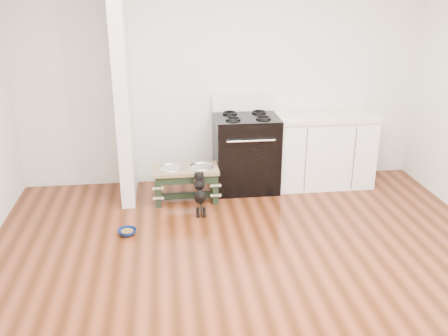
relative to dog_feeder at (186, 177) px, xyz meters
The scene contains 8 objects.
ground 1.93m from the dog_feeder, 74.68° to the right, with size 5.00×5.00×0.00m, color #3F1C0B.
room_shell 2.33m from the dog_feeder, 74.68° to the right, with size 5.00×5.00×5.00m.
partition_wall 1.28m from the dog_feeder, 159.04° to the left, with size 0.15×0.80×2.70m, color silver.
oven_range 0.84m from the dog_feeder, 22.68° to the left, with size 0.76×0.69×1.14m.
cabinet_run 1.77m from the dog_feeder, 10.89° to the left, with size 1.24×0.64×0.91m.
dog_feeder is the anchor object (origin of this frame).
puppy 0.37m from the dog_feeder, 68.85° to the right, with size 0.13×0.39×0.46m.
floor_bowl 1.04m from the dog_feeder, 130.05° to the right, with size 0.22×0.22×0.06m.
Camera 1 is at (-0.74, -3.56, 2.45)m, focal length 40.00 mm.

